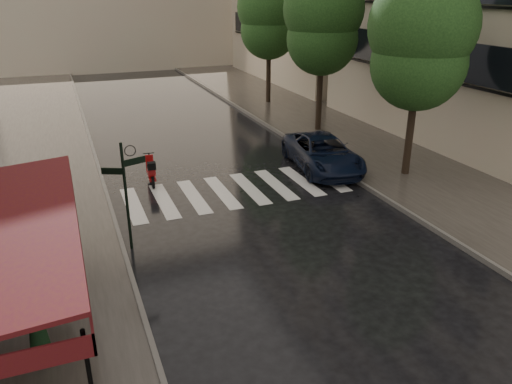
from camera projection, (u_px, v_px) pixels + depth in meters
ground at (202, 296)px, 11.90m from camera, size 120.00×120.00×0.00m
sidewalk_near at (18, 163)px, 20.68m from camera, size 6.00×60.00×0.12m
sidewalk_far at (331, 129)px, 25.67m from camera, size 5.50×60.00×0.12m
curb_near at (95, 154)px, 21.70m from camera, size 0.12×60.00×0.16m
curb_far at (281, 134)px, 24.72m from camera, size 0.12×60.00×0.16m
crosswalk at (236, 190)px, 18.07m from camera, size 7.85×3.20×0.01m
signpost at (126, 188)px, 13.38m from camera, size 1.17×0.29×3.10m
tree_near at (422, 33)px, 17.43m from camera, size 3.80×3.80×7.99m
tree_mid at (323, 15)px, 23.31m from camera, size 3.80×3.80×8.34m
tree_far at (269, 12)px, 29.45m from camera, size 3.80×3.80×8.16m
pedestrian_with_umbrella at (46, 250)px, 10.32m from camera, size 1.20×1.22×2.51m
scooter at (151, 171)px, 18.54m from camera, size 0.45×1.55×1.02m
parked_car at (322, 153)px, 20.00m from camera, size 2.80×5.03×1.33m
parasol_back at (33, 310)px, 9.23m from camera, size 0.40×0.40×2.16m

